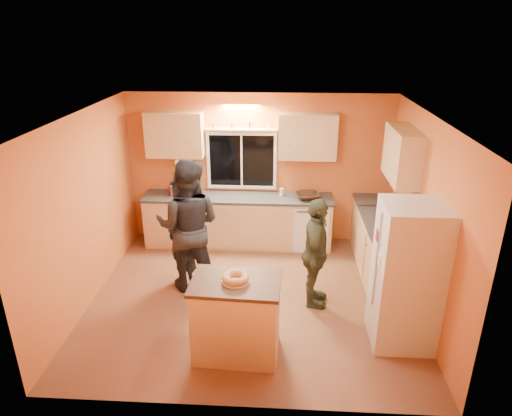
# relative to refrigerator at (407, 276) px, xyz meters

# --- Properties ---
(ground) EXTENTS (4.50, 4.50, 0.00)m
(ground) POSITION_rel_refrigerator_xyz_m (-1.89, 0.80, -0.90)
(ground) COLOR brown
(ground) RESTS_ON ground
(room_shell) EXTENTS (4.54, 4.04, 2.61)m
(room_shell) POSITION_rel_refrigerator_xyz_m (-1.77, 1.21, 0.72)
(room_shell) COLOR #D06B35
(room_shell) RESTS_ON ground
(back_counter) EXTENTS (4.23, 0.62, 0.90)m
(back_counter) POSITION_rel_refrigerator_xyz_m (-1.88, 2.50, -0.45)
(back_counter) COLOR #DFA975
(back_counter) RESTS_ON ground
(right_counter) EXTENTS (0.62, 1.84, 0.90)m
(right_counter) POSITION_rel_refrigerator_xyz_m (0.06, 1.30, -0.45)
(right_counter) COLOR #DFA975
(right_counter) RESTS_ON ground
(refrigerator) EXTENTS (0.72, 0.70, 1.80)m
(refrigerator) POSITION_rel_refrigerator_xyz_m (0.00, 0.00, 0.00)
(refrigerator) COLOR silver
(refrigerator) RESTS_ON ground
(island) EXTENTS (1.04, 0.74, 0.98)m
(island) POSITION_rel_refrigerator_xyz_m (-1.99, -0.36, -0.40)
(island) COLOR #DFA975
(island) RESTS_ON ground
(bundt_pastry) EXTENTS (0.31, 0.31, 0.09)m
(bundt_pastry) POSITION_rel_refrigerator_xyz_m (-1.99, -0.36, 0.12)
(bundt_pastry) COLOR #B67E4A
(bundt_pastry) RESTS_ON island
(person_left) EXTENTS (0.71, 0.74, 1.71)m
(person_left) POSITION_rel_refrigerator_xyz_m (-2.90, 1.08, -0.05)
(person_left) COLOR black
(person_left) RESTS_ON ground
(person_center) EXTENTS (0.97, 0.77, 1.96)m
(person_center) POSITION_rel_refrigerator_xyz_m (-2.80, 1.07, 0.08)
(person_center) COLOR black
(person_center) RESTS_ON ground
(person_right) EXTENTS (0.48, 0.95, 1.56)m
(person_right) POSITION_rel_refrigerator_xyz_m (-1.02, 0.72, -0.12)
(person_right) COLOR #353B25
(person_right) RESTS_ON ground
(mixing_bowl) EXTENTS (0.46, 0.46, 0.10)m
(mixing_bowl) POSITION_rel_refrigerator_xyz_m (-1.06, 2.47, 0.05)
(mixing_bowl) COLOR black
(mixing_bowl) RESTS_ON back_counter
(utensil_crock) EXTENTS (0.14, 0.14, 0.17)m
(utensil_crock) POSITION_rel_refrigerator_xyz_m (-3.31, 2.47, 0.09)
(utensil_crock) COLOR beige
(utensil_crock) RESTS_ON back_counter
(potted_plant) EXTENTS (0.32, 0.30, 0.29)m
(potted_plant) POSITION_rel_refrigerator_xyz_m (0.11, 1.14, 0.15)
(potted_plant) COLOR gray
(potted_plant) RESTS_ON right_counter
(red_box) EXTENTS (0.19, 0.16, 0.07)m
(red_box) POSITION_rel_refrigerator_xyz_m (0.05, 1.45, 0.04)
(red_box) COLOR #A21930
(red_box) RESTS_ON right_counter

